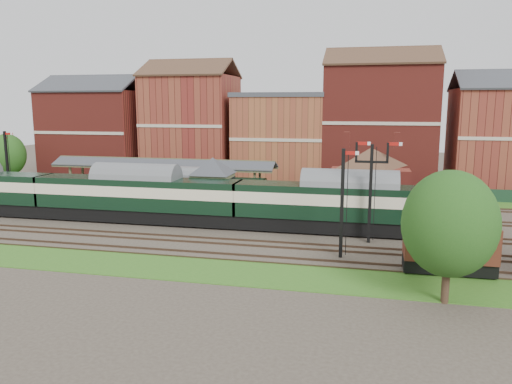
% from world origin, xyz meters
% --- Properties ---
extents(ground, '(160.00, 160.00, 0.00)m').
position_xyz_m(ground, '(0.00, 0.00, 0.00)').
color(ground, '#473D33').
rests_on(ground, ground).
extents(grass_back, '(90.00, 4.50, 0.06)m').
position_xyz_m(grass_back, '(0.00, 16.00, 0.03)').
color(grass_back, '#2D6619').
rests_on(grass_back, ground).
extents(grass_front, '(90.00, 5.00, 0.06)m').
position_xyz_m(grass_front, '(0.00, -12.00, 0.03)').
color(grass_front, '#2D6619').
rests_on(grass_front, ground).
extents(fence, '(90.00, 0.12, 1.50)m').
position_xyz_m(fence, '(0.00, 18.00, 0.75)').
color(fence, '#193823').
rests_on(fence, ground).
extents(platform, '(55.00, 3.40, 1.00)m').
position_xyz_m(platform, '(-5.00, 9.75, 0.50)').
color(platform, '#2D2D2D').
rests_on(platform, ground).
extents(signal_box, '(5.40, 5.40, 6.00)m').
position_xyz_m(signal_box, '(-3.00, 3.25, 3.19)').
color(signal_box, '#667C58').
rests_on(signal_box, ground).
extents(brick_hut, '(3.20, 2.64, 2.94)m').
position_xyz_m(brick_hut, '(5.00, 3.25, 1.20)').
color(brick_hut, maroon).
rests_on(brick_hut, ground).
extents(station_building, '(8.10, 8.10, 5.90)m').
position_xyz_m(station_building, '(12.00, 9.75, 3.96)').
color(station_building, maroon).
rests_on(station_building, platform).
extents(canopy, '(26.00, 3.89, 4.08)m').
position_xyz_m(canopy, '(-11.00, 9.75, 4.58)').
color(canopy, brown).
rests_on(canopy, platform).
extents(semaphore_bracket, '(3.60, 0.25, 8.18)m').
position_xyz_m(semaphore_bracket, '(12.04, -2.50, 4.63)').
color(semaphore_bracket, black).
rests_on(semaphore_bracket, ground).
extents(semaphore_platform_end, '(1.23, 0.25, 8.00)m').
position_xyz_m(semaphore_platform_end, '(-29.98, 8.00, 4.16)').
color(semaphore_platform_end, black).
rests_on(semaphore_platform_end, ground).
extents(semaphore_siding, '(1.23, 0.25, 8.00)m').
position_xyz_m(semaphore_siding, '(10.02, -7.00, 4.16)').
color(semaphore_siding, black).
rests_on(semaphore_siding, ground).
extents(town_backdrop, '(69.00, 10.00, 16.00)m').
position_xyz_m(town_backdrop, '(-0.18, 25.00, 7.00)').
color(town_backdrop, maroon).
rests_on(town_backdrop, ground).
extents(dmu_train, '(59.33, 3.12, 4.56)m').
position_xyz_m(dmu_train, '(-9.51, 0.00, 2.65)').
color(dmu_train, black).
rests_on(dmu_train, ground).
extents(platform_railcar, '(16.19, 2.56, 3.73)m').
position_xyz_m(platform_railcar, '(-6.62, 6.50, 2.20)').
color(platform_railcar, black).
rests_on(platform_railcar, ground).
extents(goods_van_a, '(5.79, 2.51, 3.51)m').
position_xyz_m(goods_van_a, '(17.18, -9.00, 2.00)').
color(goods_van_a, black).
rests_on(goods_van_a, ground).
extents(tree_far, '(5.21, 5.21, 7.60)m').
position_xyz_m(tree_far, '(16.24, -14.37, 4.59)').
color(tree_far, '#382619').
rests_on(tree_far, ground).
extents(tree_back, '(4.92, 4.92, 7.19)m').
position_xyz_m(tree_back, '(-35.99, 15.45, 4.35)').
color(tree_back, '#382619').
rests_on(tree_back, ground).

